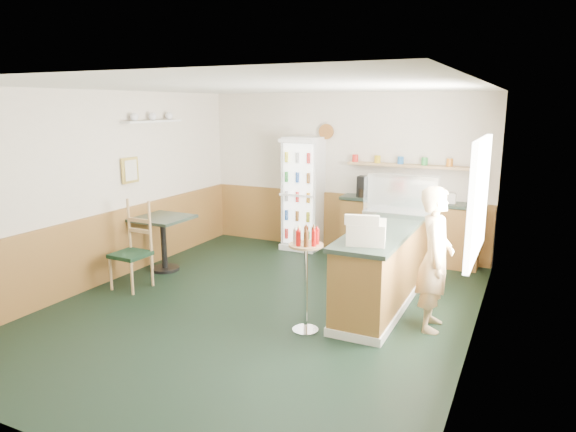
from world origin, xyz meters
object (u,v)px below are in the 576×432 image
Objects in this scene: cash_register at (367,232)px; condiment_stand at (306,264)px; cafe_table at (163,233)px; drinks_fridge at (303,194)px; display_case at (402,196)px; cafe_chair at (135,242)px; shopkeeper at (435,259)px.

cash_register reaches higher than condiment_stand.
condiment_stand reaches higher than cafe_table.
cafe_table is (-3.40, 0.67, -0.54)m from cash_register.
drinks_fridge is 3.43m from condiment_stand.
cafe_chair is at bearing -153.45° from display_case.
display_case is 2.10m from condiment_stand.
drinks_fridge is at bearing 66.80° from cafe_chair.
cafe_table is 0.74m from cafe_chair.
drinks_fridge reaches higher than shopkeeper.
cafe_chair is (0.10, -0.73, 0.04)m from cafe_table.
shopkeeper is at bearing 11.97° from cash_register.
shopkeeper is at bearing -41.62° from drinks_fridge.
display_case reaches higher than condiment_stand.
display_case is 1.13× the size of cafe_table.
display_case is 0.78× the size of cafe_chair.
shopkeeper reaches higher than cafe_chair.
shopkeeper is at bearing -60.89° from display_case.
condiment_stand is (-0.56, -1.97, -0.48)m from display_case.
drinks_fridge is 3.38m from cash_register.
condiment_stand is at bearing -20.36° from cafe_table.
cafe_table is 0.69× the size of cafe_chair.
cafe_chair is at bearing 173.34° from condiment_stand.
drinks_fridge is 1.61× the size of cafe_chair.
cash_register is (2.00, -2.73, 0.15)m from drinks_fridge.
drinks_fridge is 3.09m from cafe_chair.
condiment_stand is (-1.26, -0.71, -0.02)m from shopkeeper.
shopkeeper is 1.35× the size of cafe_chair.
cash_register is at bearing 33.95° from condiment_stand.
display_case is 0.80× the size of condiment_stand.
display_case is 3.59m from cafe_table.
cafe_chair is (-3.30, -0.06, -0.49)m from cash_register.
cafe_table is (-4.10, 0.34, -0.23)m from shopkeeper.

